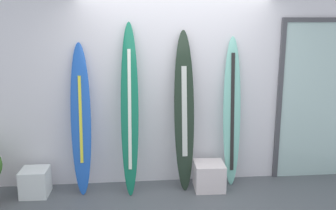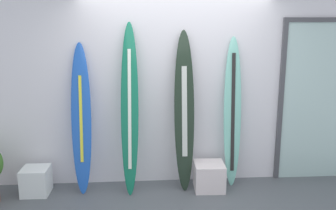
{
  "view_description": "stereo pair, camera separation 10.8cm",
  "coord_description": "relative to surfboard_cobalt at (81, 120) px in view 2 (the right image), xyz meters",
  "views": [
    {
      "loc": [
        -0.57,
        -3.57,
        2.12
      ],
      "look_at": [
        -0.12,
        0.95,
        1.14
      ],
      "focal_mm": 38.85,
      "sensor_mm": 36.0,
      "label": 1
    },
    {
      "loc": [
        -0.46,
        -3.58,
        2.12
      ],
      "look_at": [
        -0.12,
        0.95,
        1.14
      ],
      "focal_mm": 38.85,
      "sensor_mm": 36.0,
      "label": 2
    }
  ],
  "objects": [
    {
      "name": "surfboard_emerald",
      "position": [
        0.62,
        -0.05,
        0.15
      ],
      "size": [
        0.25,
        0.46,
        2.19
      ],
      "color": "#157051",
      "rests_on": "ground"
    },
    {
      "name": "surfboard_seafoam",
      "position": [
        1.98,
        0.06,
        0.04
      ],
      "size": [
        0.25,
        0.28,
        2.0
      ],
      "color": "#7DCDBB",
      "rests_on": "ground"
    },
    {
      "name": "surfboard_charcoal",
      "position": [
        1.33,
        -0.01,
        0.08
      ],
      "size": [
        0.26,
        0.35,
        2.09
      ],
      "color": "#1E2D21",
      "rests_on": "ground"
    },
    {
      "name": "surfboard_cobalt",
      "position": [
        0.0,
        0.0,
        0.0
      ],
      "size": [
        0.26,
        0.37,
        1.93
      ],
      "color": "blue",
      "rests_on": "ground"
    },
    {
      "name": "wall_back",
      "position": [
        1.23,
        0.31,
        0.45
      ],
      "size": [
        7.2,
        0.2,
        2.8
      ],
      "primitive_type": "cube",
      "color": "white",
      "rests_on": "ground"
    },
    {
      "name": "display_block_center",
      "position": [
        -0.6,
        -0.09,
        -0.77
      ],
      "size": [
        0.34,
        0.34,
        0.35
      ],
      "color": "white",
      "rests_on": "ground"
    },
    {
      "name": "glass_door",
      "position": [
        3.24,
        0.19,
        0.2
      ],
      "size": [
        1.18,
        0.06,
        2.24
      ],
      "color": "silver",
      "rests_on": "ground"
    },
    {
      "name": "display_block_left",
      "position": [
        1.65,
        -0.11,
        -0.77
      ],
      "size": [
        0.41,
        0.41,
        0.36
      ],
      "color": "white",
      "rests_on": "ground"
    }
  ]
}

